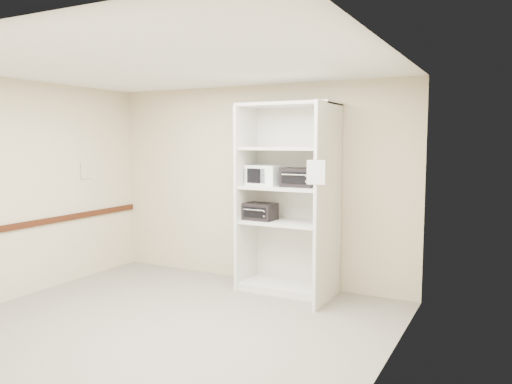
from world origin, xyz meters
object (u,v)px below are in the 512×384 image
at_px(toaster_oven_lower, 260,211).
at_px(microwave, 265,175).
at_px(shelving_unit, 291,205).
at_px(toaster_oven_upper, 299,177).

bearing_deg(toaster_oven_lower, microwave, 72.69).
xyz_separation_m(shelving_unit, toaster_oven_lower, (-0.41, -0.06, -0.10)).
height_order(shelving_unit, toaster_oven_upper, shelving_unit).
relative_size(microwave, toaster_oven_lower, 1.11).
height_order(microwave, toaster_oven_lower, microwave).
relative_size(shelving_unit, toaster_oven_lower, 6.19).
bearing_deg(shelving_unit, microwave, 178.26).
bearing_deg(shelving_unit, toaster_oven_upper, -0.27).
xyz_separation_m(microwave, toaster_oven_lower, (-0.03, -0.07, -0.47)).
xyz_separation_m(shelving_unit, toaster_oven_upper, (0.10, -0.00, 0.36)).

